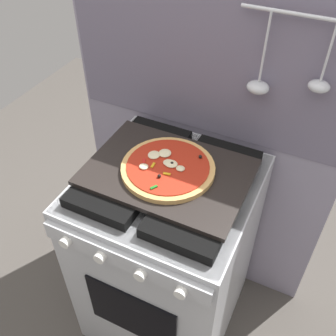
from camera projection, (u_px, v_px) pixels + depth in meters
ground_plane at (168, 306)px, 1.91m from camera, size 4.00×4.00×0.00m
kitchen_backsplash at (204, 144)px, 1.61m from camera, size 1.10×0.09×1.55m
stove at (168, 253)px, 1.61m from camera, size 0.60×0.64×0.90m
baking_tray at (168, 172)px, 1.30m from camera, size 0.54×0.38×0.02m
pizza_left at (167, 168)px, 1.29m from camera, size 0.32×0.32×0.03m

